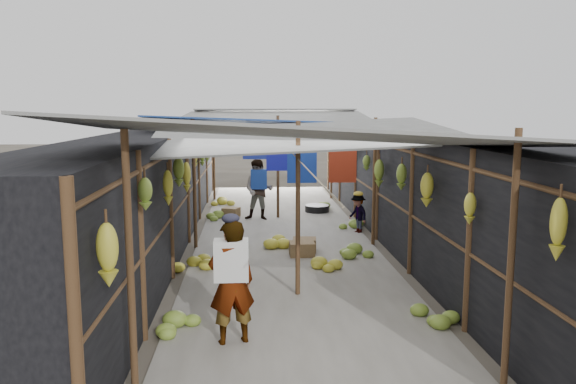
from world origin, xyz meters
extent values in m
cube|color=#9E998E|center=(0.00, 6.50, 0.01)|extent=(3.60, 16.00, 0.02)
cube|color=black|center=(-2.70, 6.50, 1.15)|extent=(1.40, 15.00, 2.30)
cube|color=black|center=(2.70, 6.50, 1.15)|extent=(1.40, 15.00, 2.30)
cube|color=#906F49|center=(0.27, 5.21, 0.14)|extent=(0.47, 0.38, 0.28)
cube|color=#906F49|center=(0.35, 5.55, 0.14)|extent=(0.49, 0.41, 0.27)
cube|color=#906F49|center=(-1.20, 9.17, 0.13)|extent=(0.49, 0.45, 0.25)
cylinder|color=black|center=(1.09, 9.73, 0.10)|extent=(0.65, 0.65, 0.20)
imported|color=white|center=(-0.92, 1.31, 0.75)|extent=(0.63, 0.50, 1.51)
imported|color=navy|center=(-0.49, 8.78, 0.76)|extent=(0.85, 0.73, 1.52)
imported|color=#4C4642|center=(1.70, 7.13, 0.44)|extent=(0.54, 0.66, 0.89)
cylinder|color=brown|center=(-1.80, 0.00, 1.30)|extent=(0.07, 0.07, 2.60)
cylinder|color=brown|center=(1.80, 0.00, 1.30)|extent=(0.07, 0.07, 2.60)
cylinder|color=brown|center=(0.00, 3.00, 1.30)|extent=(0.07, 0.07, 2.60)
cylinder|color=brown|center=(-1.80, 6.00, 1.30)|extent=(0.07, 0.07, 2.60)
cylinder|color=brown|center=(1.80, 6.00, 1.30)|extent=(0.07, 0.07, 2.60)
cylinder|color=brown|center=(0.00, 9.00, 1.30)|extent=(0.07, 0.07, 2.60)
cylinder|color=brown|center=(-1.80, 12.00, 1.30)|extent=(0.07, 0.07, 2.60)
cylinder|color=brown|center=(1.80, 12.00, 1.30)|extent=(0.07, 0.07, 2.60)
cube|color=gray|center=(0.00, 1.00, 2.50)|extent=(5.21, 3.19, 0.52)
cube|color=gray|center=(0.20, 4.20, 2.35)|extent=(5.23, 3.73, 0.50)
cube|color=#1F4191|center=(-0.10, 7.50, 2.45)|extent=(5.40, 3.60, 0.41)
cube|color=gray|center=(0.00, 10.80, 2.55)|extent=(5.37, 3.66, 0.27)
cube|color=gray|center=(0.10, 13.20, 2.65)|extent=(5.00, 1.99, 0.24)
cylinder|color=brown|center=(-2.00, 6.50, 2.05)|extent=(0.06, 15.00, 0.06)
cylinder|color=brown|center=(2.00, 6.50, 2.05)|extent=(0.06, 15.00, 0.06)
cylinder|color=gray|center=(0.00, 6.50, 2.05)|extent=(0.02, 15.00, 0.02)
cube|color=silver|center=(0.43, 8.48, 1.77)|extent=(0.60, 0.03, 0.55)
cube|color=maroon|center=(0.97, 4.90, 1.75)|extent=(0.50, 0.03, 0.60)
cube|color=#1A1EAE|center=(0.00, 6.91, 1.75)|extent=(0.70, 0.03, 0.60)
cube|color=#22319C|center=(-0.57, 9.71, 1.75)|extent=(0.65, 0.03, 0.60)
cube|color=#1A3CAC|center=(0.27, 5.27, 1.72)|extent=(0.55, 0.03, 0.65)
ellipsoid|color=gold|center=(-1.88, -0.45, 1.57)|extent=(0.18, 0.16, 0.56)
ellipsoid|color=olive|center=(-1.88, 1.29, 1.82)|extent=(0.16, 0.14, 0.38)
ellipsoid|color=gold|center=(-1.88, 3.04, 1.64)|extent=(0.15, 0.13, 0.53)
ellipsoid|color=olive|center=(-1.88, 4.28, 1.73)|extent=(0.19, 0.16, 0.51)
ellipsoid|color=gold|center=(-1.88, 5.40, 1.50)|extent=(0.16, 0.14, 0.58)
ellipsoid|color=gold|center=(-1.88, 6.96, 1.75)|extent=(0.15, 0.12, 0.53)
ellipsoid|color=olive|center=(-1.88, 8.87, 1.59)|extent=(0.16, 0.13, 0.48)
ellipsoid|color=olive|center=(-1.88, 10.48, 1.57)|extent=(0.15, 0.13, 0.53)
ellipsoid|color=gold|center=(-1.88, 11.83, 1.74)|extent=(0.14, 0.12, 0.54)
ellipsoid|color=olive|center=(-1.88, 13.47, 1.54)|extent=(0.20, 0.17, 0.59)
ellipsoid|color=gold|center=(1.88, -0.63, 1.77)|extent=(0.15, 0.12, 0.55)
ellipsoid|color=gold|center=(1.88, 1.25, 1.61)|extent=(0.14, 0.12, 0.39)
ellipsoid|color=gold|center=(1.88, 2.87, 1.60)|extent=(0.19, 0.16, 0.52)
ellipsoid|color=olive|center=(1.88, 4.27, 1.62)|extent=(0.18, 0.15, 0.46)
ellipsoid|color=olive|center=(1.88, 5.94, 1.49)|extent=(0.20, 0.17, 0.57)
ellipsoid|color=olive|center=(1.88, 7.18, 1.58)|extent=(0.17, 0.15, 0.35)
ellipsoid|color=olive|center=(1.88, 8.81, 1.76)|extent=(0.18, 0.15, 0.55)
ellipsoid|color=gold|center=(1.88, 10.57, 1.55)|extent=(0.15, 0.13, 0.51)
ellipsoid|color=olive|center=(1.88, 11.89, 1.50)|extent=(0.19, 0.16, 0.59)
ellipsoid|color=gold|center=(1.88, 13.13, 1.76)|extent=(0.16, 0.14, 0.44)
ellipsoid|color=olive|center=(-1.53, 8.86, 0.11)|extent=(0.45, 0.38, 0.22)
ellipsoid|color=gold|center=(0.58, 4.16, 0.12)|extent=(0.47, 0.40, 0.23)
ellipsoid|color=gold|center=(-0.24, 5.92, 0.14)|extent=(0.54, 0.46, 0.27)
ellipsoid|color=olive|center=(-1.70, 1.79, 0.17)|extent=(0.66, 0.56, 0.33)
ellipsoid|color=gold|center=(-1.70, 4.55, 0.13)|extent=(0.53, 0.45, 0.26)
ellipsoid|color=olive|center=(1.70, 1.75, 0.15)|extent=(0.58, 0.49, 0.29)
ellipsoid|color=olive|center=(1.69, 7.62, 0.13)|extent=(0.52, 0.44, 0.26)
ellipsoid|color=gold|center=(-1.52, 11.17, 0.17)|extent=(0.69, 0.59, 0.35)
ellipsoid|color=olive|center=(1.22, 10.26, 0.14)|extent=(0.57, 0.48, 0.28)
ellipsoid|color=olive|center=(1.33, 5.10, 0.14)|extent=(0.57, 0.48, 0.28)
camera|label=1|loc=(-0.69, -5.07, 2.78)|focal=35.00mm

